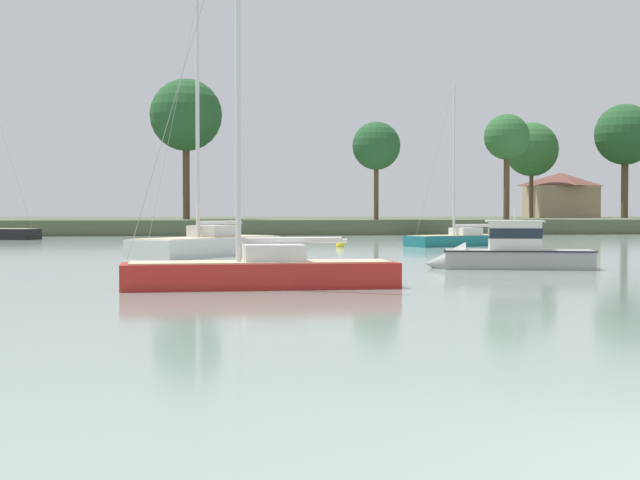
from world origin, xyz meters
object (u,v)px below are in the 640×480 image
at_px(sailboat_red, 261,279).
at_px(cruiser_grey, 502,258).
at_px(mooring_buoy_yellow, 340,245).
at_px(sailboat_white, 207,250).
at_px(sailboat_teal, 461,242).

distance_m(sailboat_red, cruiser_grey, 12.72).
distance_m(sailboat_red, mooring_buoy_yellow, 31.26).
bearing_deg(sailboat_white, cruiser_grey, -47.73).
relative_size(sailboat_white, sailboat_red, 1.09).
bearing_deg(sailboat_red, sailboat_white, 93.12).
xyz_separation_m(sailboat_teal, cruiser_grey, (-5.01, -22.96, 0.20)).
xyz_separation_m(sailboat_white, sailboat_teal, (15.96, 10.91, -0.06)).
bearing_deg(mooring_buoy_yellow, sailboat_red, -103.18).
bearing_deg(sailboat_red, sailboat_teal, 64.40).
bearing_deg(cruiser_grey, mooring_buoy_yellow, 96.93).
bearing_deg(cruiser_grey, sailboat_white, 132.27).
height_order(sailboat_teal, sailboat_red, sailboat_red).
relative_size(cruiser_grey, mooring_buoy_yellow, 11.66).
bearing_deg(sailboat_red, mooring_buoy_yellow, 76.82).
bearing_deg(sailboat_white, sailboat_red, -86.88).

